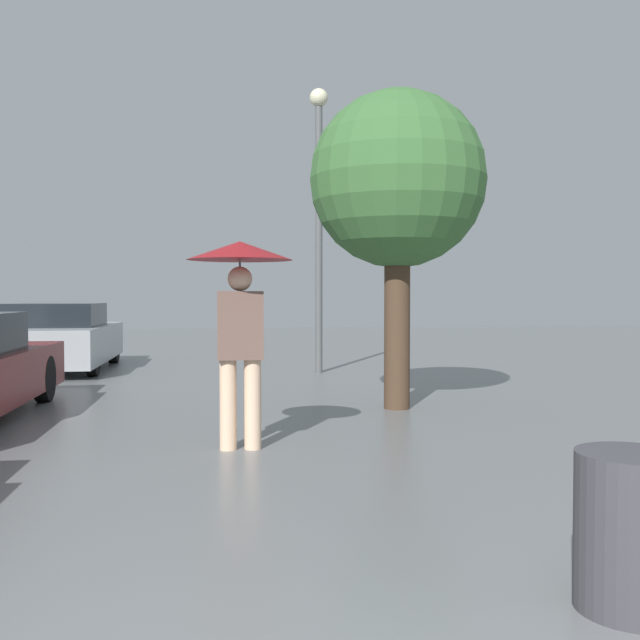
% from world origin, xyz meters
% --- Properties ---
extents(pedestrian, '(0.98, 0.98, 1.92)m').
position_xyz_m(pedestrian, '(0.01, 5.11, 1.46)').
color(pedestrian, beige).
rests_on(pedestrian, ground_plane).
extents(parked_car_farthest, '(1.86, 4.10, 1.28)m').
position_xyz_m(parked_car_farthest, '(-3.23, 12.77, 0.60)').
color(parked_car_farthest, '#9EA3A8').
rests_on(parked_car_farthest, ground_plane).
extents(tree, '(2.21, 2.21, 3.98)m').
position_xyz_m(tree, '(2.04, 7.24, 2.84)').
color(tree, '#473323').
rests_on(tree, ground_plane).
extents(street_lamp, '(0.34, 0.34, 5.21)m').
position_xyz_m(street_lamp, '(1.66, 11.53, 3.26)').
color(street_lamp, '#515456').
rests_on(street_lamp, ground_plane).
extents(trash_bin, '(0.51, 0.51, 0.72)m').
position_xyz_m(trash_bin, '(1.66, 1.47, 0.36)').
color(trash_bin, '#38383D').
rests_on(trash_bin, ground_plane).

